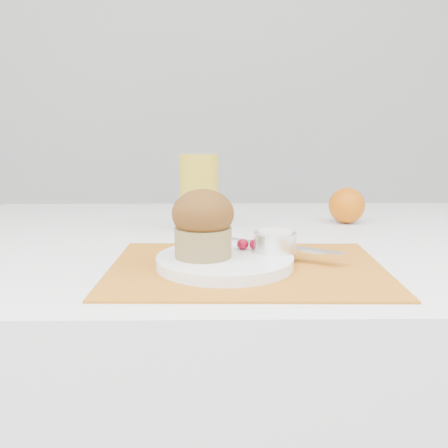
{
  "coord_description": "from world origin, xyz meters",
  "views": [
    {
      "loc": [
        -0.04,
        -0.85,
        0.95
      ],
      "look_at": [
        -0.03,
        -0.08,
        0.8
      ],
      "focal_mm": 40.0,
      "sensor_mm": 36.0,
      "label": 1
    }
  ],
  "objects_px": {
    "muffin": "(203,223)",
    "plate": "(225,261)",
    "table": "(239,420)",
    "orange": "(347,205)",
    "juice_glass": "(199,193)"
  },
  "relations": [
    {
      "from": "orange",
      "to": "plate",
      "type": "bearing_deg",
      "value": -127.79
    },
    {
      "from": "juice_glass",
      "to": "plate",
      "type": "bearing_deg",
      "value": -80.2
    },
    {
      "from": "table",
      "to": "orange",
      "type": "bearing_deg",
      "value": 29.31
    },
    {
      "from": "table",
      "to": "plate",
      "type": "distance_m",
      "value": 0.44
    },
    {
      "from": "table",
      "to": "muffin",
      "type": "height_order",
      "value": "muffin"
    },
    {
      "from": "table",
      "to": "orange",
      "type": "relative_size",
      "value": 15.97
    },
    {
      "from": "juice_glass",
      "to": "muffin",
      "type": "height_order",
      "value": "juice_glass"
    },
    {
      "from": "table",
      "to": "juice_glass",
      "type": "height_order",
      "value": "juice_glass"
    },
    {
      "from": "table",
      "to": "orange",
      "type": "distance_m",
      "value": 0.49
    },
    {
      "from": "muffin",
      "to": "plate",
      "type": "bearing_deg",
      "value": 5.5
    },
    {
      "from": "plate",
      "to": "orange",
      "type": "height_order",
      "value": "orange"
    },
    {
      "from": "plate",
      "to": "juice_glass",
      "type": "bearing_deg",
      "value": 99.8
    },
    {
      "from": "orange",
      "to": "juice_glass",
      "type": "distance_m",
      "value": 0.32
    },
    {
      "from": "table",
      "to": "muffin",
      "type": "xyz_separation_m",
      "value": [
        -0.06,
        -0.21,
        0.44
      ]
    },
    {
      "from": "table",
      "to": "juice_glass",
      "type": "xyz_separation_m",
      "value": [
        -0.08,
        0.05,
        0.45
      ]
    }
  ]
}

